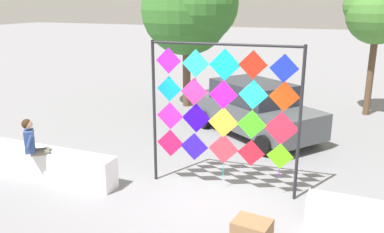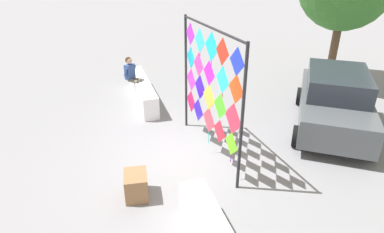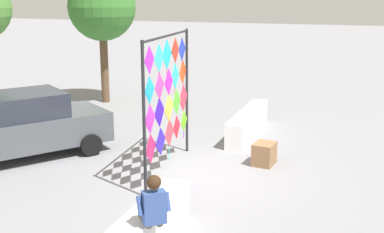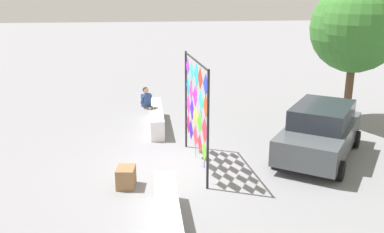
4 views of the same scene
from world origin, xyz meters
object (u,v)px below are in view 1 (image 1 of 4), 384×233
object	(u,v)px
tree_broadleaf	(376,13)
kite_display_rack	(224,106)
tree_far_right	(190,10)
seated_vendor	(36,145)
parked_car	(255,109)

from	to	relation	value
tree_broadleaf	kite_display_rack	bearing A→B (deg)	-110.02
kite_display_rack	tree_far_right	size ratio (longest dim) A/B	0.60
seated_vendor	tree_broadleaf	xyz separation A→B (m)	(7.12, 9.65, 2.84)
kite_display_rack	tree_broadleaf	distance (m)	8.98
kite_display_rack	tree_far_right	xyz separation A→B (m)	(-3.65, 6.80, 1.87)
seated_vendor	tree_far_right	world-z (taller)	tree_far_right
kite_display_rack	tree_far_right	distance (m)	7.94
kite_display_rack	tree_far_right	bearing A→B (deg)	118.23
parked_car	tree_broadleaf	bearing A→B (deg)	51.36
seated_vendor	parked_car	xyz separation A→B (m)	(3.82, 5.51, -0.07)
kite_display_rack	parked_car	size ratio (longest dim) A/B	0.71
seated_vendor	tree_broadleaf	world-z (taller)	tree_broadleaf
tree_broadleaf	tree_far_right	world-z (taller)	tree_far_right
kite_display_rack	tree_far_right	world-z (taller)	tree_far_right
seated_vendor	tree_far_right	size ratio (longest dim) A/B	0.28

